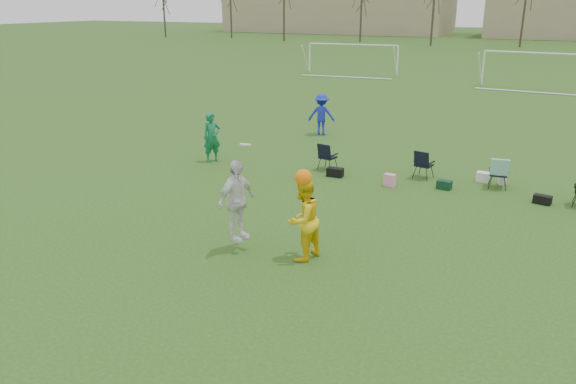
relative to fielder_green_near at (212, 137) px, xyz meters
The scene contains 8 objects.
ground 9.20m from the fielder_green_near, 49.54° to the right, with size 260.00×260.00×0.00m, color #244E18.
fielder_green_near is the anchor object (origin of this frame).
fielder_blue 6.23m from the fielder_green_near, 71.86° to the left, with size 1.18×0.68×1.82m, color #192ABF.
center_contest 8.54m from the fielder_green_near, 47.49° to the right, with size 2.44×1.43×2.66m.
sideline_setup 9.22m from the fielder_green_near, ahead, with size 8.82×2.10×1.70m.
goal_left 27.35m from the fielder_green_near, 98.54° to the left, with size 7.39×0.76×2.46m.
goal_mid 26.95m from the fielder_green_near, 68.34° to the left, with size 7.40×0.63×2.46m.
tree_line 63.32m from the fielder_green_near, 84.39° to the left, with size 110.28×3.28×11.40m.
Camera 1 is at (5.36, -10.08, 5.68)m, focal length 35.00 mm.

